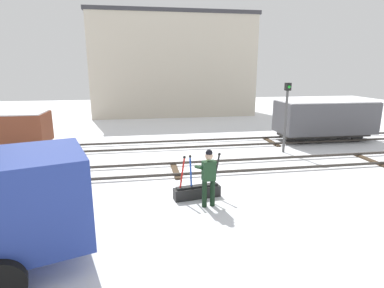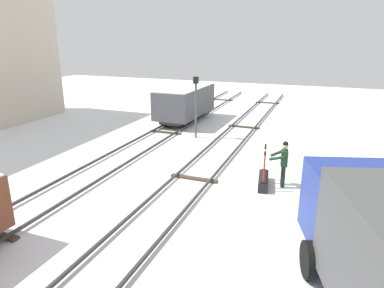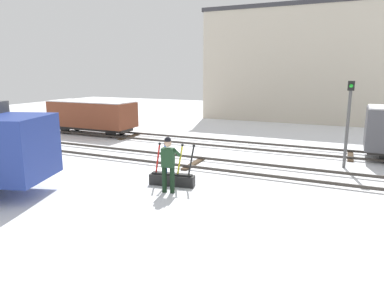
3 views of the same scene
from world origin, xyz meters
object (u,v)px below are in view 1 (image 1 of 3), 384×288
Objects in this scene: switch_lever_frame at (197,190)px; rail_worker at (208,174)px; signal_post at (286,110)px; freight_car_far_end at (325,118)px.

rail_worker reaches higher than switch_lever_frame.
freight_car_far_end is (3.37, 2.02, -0.78)m from signal_post.
rail_worker is at bearing -137.70° from freight_car_far_end.
rail_worker is at bearing -133.01° from signal_post.
freight_car_far_end reaches higher than rail_worker.
switch_lever_frame is at bearing -137.95° from signal_post.
switch_lever_frame is 0.30× the size of freight_car_far_end.
rail_worker is (0.21, -0.66, 0.76)m from switch_lever_frame.
freight_car_far_end is (8.59, 6.73, 1.08)m from switch_lever_frame.
freight_car_far_end reaches higher than switch_lever_frame.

